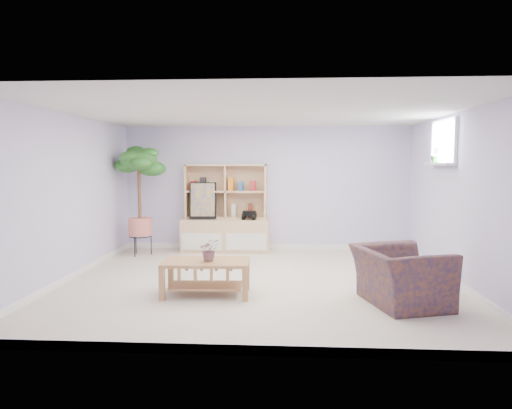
# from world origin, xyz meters

# --- Properties ---
(floor) EXTENTS (5.50, 5.00, 0.01)m
(floor) POSITION_xyz_m (0.00, 0.00, 0.00)
(floor) COLOR #BBB29E
(floor) RESTS_ON ground
(ceiling) EXTENTS (5.50, 5.00, 0.01)m
(ceiling) POSITION_xyz_m (0.00, 0.00, 2.40)
(ceiling) COLOR silver
(ceiling) RESTS_ON walls
(walls) EXTENTS (5.51, 5.01, 2.40)m
(walls) POSITION_xyz_m (0.00, 0.00, 1.20)
(walls) COLOR #D4C8FC
(walls) RESTS_ON floor
(baseboard) EXTENTS (5.50, 5.00, 0.10)m
(baseboard) POSITION_xyz_m (0.00, 0.00, 0.05)
(baseboard) COLOR white
(baseboard) RESTS_ON floor
(window) EXTENTS (0.10, 0.98, 0.68)m
(window) POSITION_xyz_m (2.73, 0.60, 2.00)
(window) COLOR #C6E5FF
(window) RESTS_ON walls
(window_sill) EXTENTS (0.14, 1.00, 0.04)m
(window_sill) POSITION_xyz_m (2.67, 0.60, 1.68)
(window_sill) COLOR white
(window_sill) RESTS_ON walls
(storage_unit) EXTENTS (1.67, 0.56, 1.67)m
(storage_unit) POSITION_xyz_m (-0.76, 2.24, 0.83)
(storage_unit) COLOR tan
(storage_unit) RESTS_ON floor
(poster) EXTENTS (0.52, 0.17, 0.71)m
(poster) POSITION_xyz_m (-1.18, 2.17, 0.98)
(poster) COLOR yellow
(poster) RESTS_ON storage_unit
(toy_truck) EXTENTS (0.37, 0.27, 0.19)m
(toy_truck) POSITION_xyz_m (-0.29, 2.15, 0.72)
(toy_truck) COLOR black
(toy_truck) RESTS_ON storage_unit
(coffee_table) EXTENTS (1.12, 0.64, 0.45)m
(coffee_table) POSITION_xyz_m (-0.64, -0.67, 0.22)
(coffee_table) COLOR #AE834D
(coffee_table) RESTS_ON floor
(table_plant) EXTENTS (0.31, 0.29, 0.29)m
(table_plant) POSITION_xyz_m (-0.59, -0.69, 0.59)
(table_plant) COLOR #1F5E28
(table_plant) RESTS_ON coffee_table
(floor_tree) EXTENTS (0.90, 0.90, 2.01)m
(floor_tree) POSITION_xyz_m (-2.27, 1.78, 1.01)
(floor_tree) COLOR #1F6223
(floor_tree) RESTS_ON floor
(armchair) EXTENTS (1.16, 1.26, 0.78)m
(armchair) POSITION_xyz_m (1.76, -0.92, 0.39)
(armchair) COLOR #101A48
(armchair) RESTS_ON floor
(sill_plant) EXTENTS (0.16, 0.14, 0.24)m
(sill_plant) POSITION_xyz_m (2.67, 0.81, 1.82)
(sill_plant) COLOR #1F6223
(sill_plant) RESTS_ON window_sill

